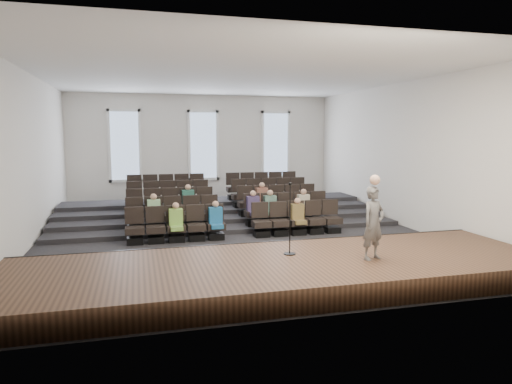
# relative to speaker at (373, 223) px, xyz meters

# --- Properties ---
(ground) EXTENTS (14.00, 14.00, 0.00)m
(ground) POSITION_rel_speaker_xyz_m (-1.90, 5.46, -1.30)
(ground) COLOR black
(ground) RESTS_ON ground
(ceiling) EXTENTS (12.00, 14.00, 0.02)m
(ceiling) POSITION_rel_speaker_xyz_m (-1.90, 5.46, 3.71)
(ceiling) COLOR white
(ceiling) RESTS_ON ground
(wall_back) EXTENTS (12.00, 0.04, 5.00)m
(wall_back) POSITION_rel_speaker_xyz_m (-1.90, 12.48, 1.20)
(wall_back) COLOR silver
(wall_back) RESTS_ON ground
(wall_front) EXTENTS (12.00, 0.04, 5.00)m
(wall_front) POSITION_rel_speaker_xyz_m (-1.90, -1.56, 1.20)
(wall_front) COLOR silver
(wall_front) RESTS_ON ground
(wall_left) EXTENTS (0.04, 14.00, 5.00)m
(wall_left) POSITION_rel_speaker_xyz_m (-7.92, 5.46, 1.20)
(wall_left) COLOR silver
(wall_left) RESTS_ON ground
(wall_right) EXTENTS (0.04, 14.00, 5.00)m
(wall_right) POSITION_rel_speaker_xyz_m (4.12, 5.46, 1.20)
(wall_right) COLOR silver
(wall_right) RESTS_ON ground
(stage) EXTENTS (11.80, 3.60, 0.50)m
(stage) POSITION_rel_speaker_xyz_m (-1.90, 0.36, -1.05)
(stage) COLOR #513422
(stage) RESTS_ON ground
(stage_lip) EXTENTS (11.80, 0.06, 0.52)m
(stage_lip) POSITION_rel_speaker_xyz_m (-1.90, 2.13, -1.05)
(stage_lip) COLOR black
(stage_lip) RESTS_ON ground
(risers) EXTENTS (11.80, 4.80, 0.60)m
(risers) POSITION_rel_speaker_xyz_m (-1.90, 8.63, -1.10)
(risers) COLOR black
(risers) RESTS_ON ground
(seating_rows) EXTENTS (6.80, 4.70, 1.67)m
(seating_rows) POSITION_rel_speaker_xyz_m (-1.90, 7.00, -0.62)
(seating_rows) COLOR black
(seating_rows) RESTS_ON ground
(windows) EXTENTS (8.44, 0.10, 3.24)m
(windows) POSITION_rel_speaker_xyz_m (-1.90, 12.41, 1.40)
(windows) COLOR white
(windows) RESTS_ON wall_back
(audience) EXTENTS (5.45, 2.64, 1.10)m
(audience) POSITION_rel_speaker_xyz_m (-1.75, 5.79, -0.48)
(audience) COLOR #7FB648
(audience) RESTS_ON seating_rows
(speaker) EXTENTS (0.68, 0.56, 1.59)m
(speaker) POSITION_rel_speaker_xyz_m (0.00, 0.00, 0.00)
(speaker) COLOR #575552
(speaker) RESTS_ON stage
(mic_stand) EXTENTS (0.28, 0.28, 1.64)m
(mic_stand) POSITION_rel_speaker_xyz_m (-1.61, 0.84, -0.31)
(mic_stand) COLOR black
(mic_stand) RESTS_ON stage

